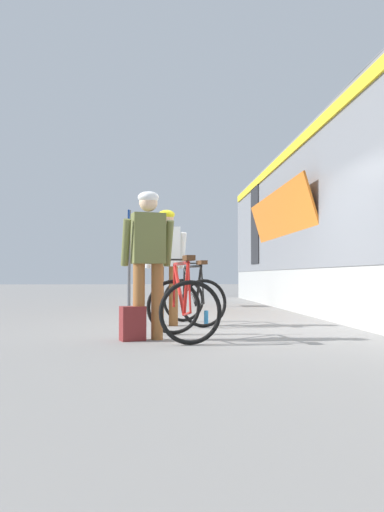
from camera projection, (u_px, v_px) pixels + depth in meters
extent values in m
plane|color=gray|center=(239.00, 329.00, 7.34)|extent=(80.00, 80.00, 0.00)
cube|color=orange|center=(283.00, 229.00, 11.53)|extent=(0.51, 4.98, 1.64)
cube|color=yellow|center=(351.00, 93.00, 7.50)|extent=(0.04, 20.80, 0.20)
cube|color=black|center=(255.00, 224.00, 14.86)|extent=(0.03, 1.10, 2.29)
cylinder|color=#935B2D|center=(159.00, 296.00, 7.77)|extent=(0.14, 0.14, 0.90)
cylinder|color=#935B2D|center=(173.00, 296.00, 7.82)|extent=(0.14, 0.14, 0.90)
cube|color=white|center=(166.00, 247.00, 7.82)|extent=(0.42, 0.30, 0.60)
cylinder|color=white|center=(149.00, 250.00, 7.79)|extent=(0.14, 0.27, 0.56)
cylinder|color=white|center=(182.00, 250.00, 7.92)|extent=(0.14, 0.27, 0.56)
sphere|color=tan|center=(166.00, 219.00, 7.84)|extent=(0.22, 0.22, 0.22)
ellipsoid|color=yellow|center=(167.00, 215.00, 7.84)|extent=(0.30, 0.32, 0.14)
cylinder|color=#935B2D|center=(139.00, 302.00, 6.04)|extent=(0.14, 0.14, 0.90)
cylinder|color=#935B2D|center=(157.00, 302.00, 6.11)|extent=(0.14, 0.14, 0.90)
cube|color=olive|center=(148.00, 239.00, 6.10)|extent=(0.43, 0.32, 0.60)
cylinder|color=olive|center=(126.00, 242.00, 6.06)|extent=(0.15, 0.27, 0.56)
cylinder|color=olive|center=(169.00, 243.00, 6.22)|extent=(0.15, 0.27, 0.56)
sphere|color=beige|center=(148.00, 203.00, 6.12)|extent=(0.22, 0.22, 0.22)
ellipsoid|color=white|center=(148.00, 197.00, 6.12)|extent=(0.31, 0.33, 0.14)
torus|color=black|center=(184.00, 300.00, 8.50)|extent=(0.70, 0.22, 0.71)
torus|color=black|center=(204.00, 303.00, 7.53)|extent=(0.70, 0.22, 0.71)
cylinder|color=black|center=(190.00, 286.00, 8.17)|extent=(0.20, 0.64, 0.63)
cylinder|color=black|center=(192.00, 266.00, 8.07)|extent=(0.24, 0.83, 0.04)
cylinder|color=black|center=(199.00, 286.00, 7.76)|extent=(0.10, 0.28, 0.62)
cylinder|color=black|center=(200.00, 304.00, 7.69)|extent=(0.11, 0.36, 0.08)
cylinder|color=black|center=(203.00, 284.00, 7.59)|extent=(0.06, 0.15, 0.56)
cylinder|color=black|center=(184.00, 284.00, 8.48)|extent=(0.05, 0.09, 0.55)
cylinder|color=black|center=(184.00, 263.00, 8.47)|extent=(0.47, 0.14, 0.02)
cube|color=#4C2D19|center=(202.00, 263.00, 7.64)|extent=(0.15, 0.26, 0.06)
torus|color=black|center=(174.00, 307.00, 6.63)|extent=(0.71, 0.15, 0.71)
torus|color=black|center=(191.00, 312.00, 5.63)|extent=(0.71, 0.15, 0.71)
cylinder|color=red|center=(179.00, 288.00, 6.29)|extent=(0.14, 0.64, 0.63)
cylinder|color=red|center=(181.00, 264.00, 6.19)|extent=(0.16, 0.85, 0.04)
cylinder|color=red|center=(186.00, 289.00, 5.88)|extent=(0.08, 0.28, 0.62)
cylinder|color=red|center=(187.00, 314.00, 5.81)|extent=(0.08, 0.36, 0.08)
cylinder|color=red|center=(189.00, 287.00, 5.70)|extent=(0.04, 0.15, 0.56)
cylinder|color=red|center=(174.00, 286.00, 6.62)|extent=(0.04, 0.09, 0.55)
cylinder|color=black|center=(175.00, 260.00, 6.61)|extent=(0.48, 0.09, 0.02)
cube|color=#4C2D19|center=(189.00, 258.00, 5.75)|extent=(0.13, 0.25, 0.06)
cube|color=maroon|center=(133.00, 323.00, 6.00)|extent=(0.32, 0.26, 0.40)
cylinder|color=#338CCC|center=(206.00, 318.00, 7.75)|extent=(0.07, 0.07, 0.23)
cylinder|color=#595B60|center=(129.00, 258.00, 12.79)|extent=(0.08, 0.08, 2.40)
cube|color=#193F99|center=(129.00, 220.00, 12.83)|extent=(0.04, 0.70, 0.44)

